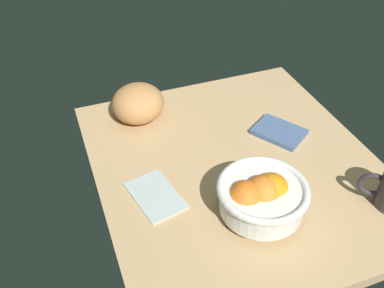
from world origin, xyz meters
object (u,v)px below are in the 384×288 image
at_px(fruit_bowl, 261,196).
at_px(bread_loaf, 138,103).
at_px(napkin_spare, 279,132).
at_px(napkin_folded, 155,195).

bearing_deg(fruit_bowl, bread_loaf, -160.48).
bearing_deg(bread_loaf, napkin_spare, 58.93).
height_order(bread_loaf, napkin_folded, bread_loaf).
relative_size(fruit_bowl, napkin_folded, 1.35).
bearing_deg(napkin_folded, napkin_spare, 105.17).
distance_m(fruit_bowl, bread_loaf, 0.44).
xyz_separation_m(fruit_bowl, napkin_folded, (-0.12, -0.19, -0.05)).
relative_size(bread_loaf, napkin_spare, 1.15).
bearing_deg(napkin_folded, fruit_bowl, 56.79).
distance_m(bread_loaf, napkin_folded, 0.30).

